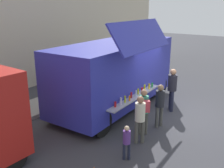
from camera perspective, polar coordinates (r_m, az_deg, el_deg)
ground_plane at (r=10.96m, az=13.48°, el=-6.31°), size 60.00×60.00×0.00m
food_truck_main at (r=10.87m, az=0.83°, el=2.55°), size 6.47×3.24×3.75m
trash_bin at (r=15.90m, az=2.81°, el=3.13°), size 0.60×0.60×0.87m
customer_front_ordering at (r=9.35m, az=10.58°, el=-3.94°), size 0.33×0.33×1.61m
customer_mid_with_backpack at (r=8.68m, az=7.05°, el=-5.23°), size 0.50×0.49×1.61m
customer_rear_waiting at (r=8.15m, az=6.23°, el=-6.98°), size 0.33×0.33×1.60m
customer_extra_browsing at (r=10.86m, az=13.22°, el=-0.46°), size 0.37×0.37×1.80m
child_near_queue at (r=7.41m, az=3.27°, el=-12.25°), size 0.22×0.22×1.06m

